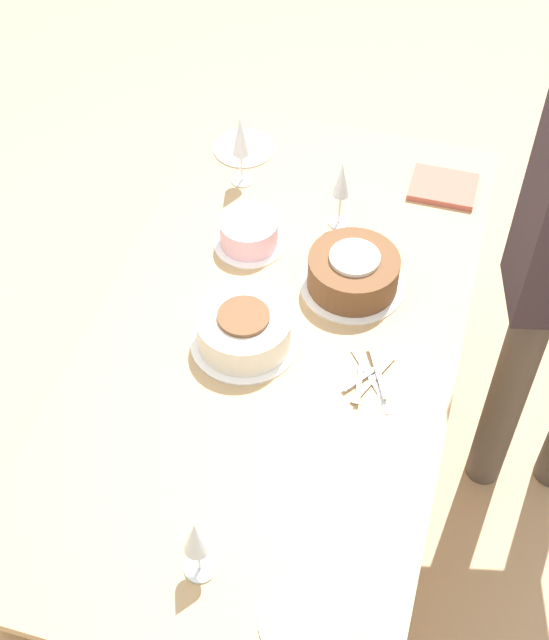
% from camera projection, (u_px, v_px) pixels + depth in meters
% --- Properties ---
extents(ground_plane, '(12.00, 12.00, 0.00)m').
position_uv_depth(ground_plane, '(275.00, 484.00, 2.86)').
color(ground_plane, tan).
extents(dining_table, '(1.77, 0.94, 0.76)m').
position_uv_depth(dining_table, '(275.00, 357.00, 2.36)').
color(dining_table, tan).
rests_on(dining_table, ground_plane).
extents(cake_center_white, '(0.28, 0.28, 0.11)m').
position_uv_depth(cake_center_white, '(244.00, 330.00, 2.23)').
color(cake_center_white, white).
rests_on(cake_center_white, dining_table).
extents(cake_front_chocolate, '(0.28, 0.28, 0.11)m').
position_uv_depth(cake_front_chocolate, '(353.00, 272.00, 2.35)').
color(cake_front_chocolate, white).
rests_on(cake_front_chocolate, dining_table).
extents(cake_back_decorated, '(0.20, 0.20, 0.08)m').
position_uv_depth(cake_back_decorated, '(249.00, 233.00, 2.46)').
color(cake_back_decorated, white).
rests_on(cake_back_decorated, dining_table).
extents(wine_glass_near, '(0.06, 0.06, 0.23)m').
position_uv_depth(wine_glass_near, '(241.00, 139.00, 2.55)').
color(wine_glass_near, silver).
rests_on(wine_glass_near, dining_table).
extents(wine_glass_far, '(0.06, 0.06, 0.22)m').
position_uv_depth(wine_glass_far, '(342.00, 183.00, 2.44)').
color(wine_glass_far, silver).
rests_on(wine_glass_far, dining_table).
extents(wine_glass_extra, '(0.07, 0.07, 0.19)m').
position_uv_depth(wine_glass_extra, '(196.00, 539.00, 1.76)').
color(wine_glass_extra, silver).
rests_on(wine_glass_extra, dining_table).
extents(dessert_plate_left, '(0.17, 0.17, 0.01)m').
position_uv_depth(dessert_plate_left, '(301.00, 623.00, 1.78)').
color(dessert_plate_left, silver).
rests_on(dessert_plate_left, dining_table).
extents(dessert_plate_right, '(0.19, 0.19, 0.01)m').
position_uv_depth(dessert_plate_right, '(244.00, 148.00, 2.77)').
color(dessert_plate_right, silver).
rests_on(dessert_plate_right, dining_table).
extents(fork_pile, '(0.19, 0.13, 0.02)m').
position_uv_depth(fork_pile, '(371.00, 377.00, 2.18)').
color(fork_pile, silver).
rests_on(fork_pile, dining_table).
extents(napkin_stack, '(0.15, 0.19, 0.02)m').
position_uv_depth(napkin_stack, '(443.00, 187.00, 2.64)').
color(napkin_stack, '#B75B4C').
rests_on(napkin_stack, dining_table).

